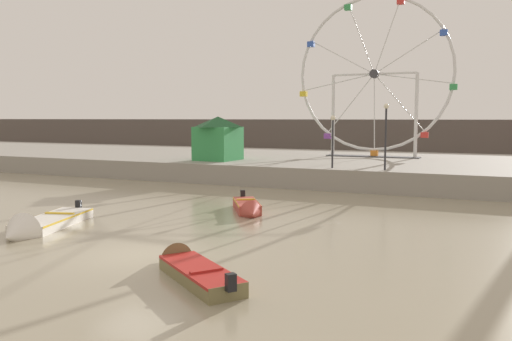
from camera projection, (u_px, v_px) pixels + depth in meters
ground_plane at (135, 254)px, 17.66m from camera, size 240.00×240.00×0.00m
quay_promenade at (346, 166)px, 42.30m from camera, size 110.00×19.75×1.37m
distant_town_skyline at (391, 139)px, 59.86m from camera, size 140.00×3.00×4.40m
motorboat_faded_red at (248, 208)px, 25.36m from camera, size 2.97×3.84×1.07m
motorboat_white_red_stripe at (38, 226)px, 21.23m from camera, size 2.98×5.72×1.46m
motorboat_olive_wood at (189, 267)px, 15.32m from camera, size 4.37×3.61×1.07m
ferris_wheel_white_frame at (374, 77)px, 42.70m from camera, size 12.68×1.20×13.03m
carnival_booth_green_kiosk at (218, 137)px, 39.95m from camera, size 3.21×3.49×3.30m
promenade_lamp_near at (333, 133)px, 33.56m from camera, size 0.32×0.32×3.36m
promenade_lamp_far at (386, 127)px, 32.01m from camera, size 0.32×0.32×4.06m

